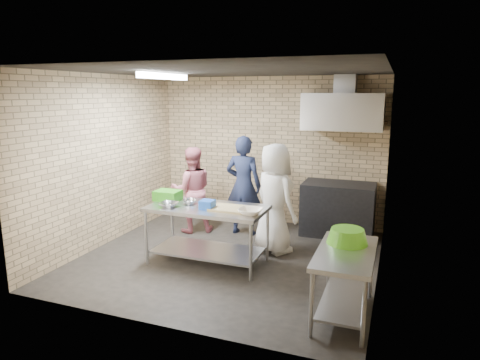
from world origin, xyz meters
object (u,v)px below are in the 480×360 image
object	(u,v)px
stove	(338,209)
green_crate	(168,195)
green_basin	(347,236)
bottle_green	(372,117)
man_navy	(243,185)
woman_white	(275,198)
prep_table	(208,235)
woman_pink	(192,190)
bottle_red	(347,115)
blue_tub	(207,205)
side_counter	(344,284)

from	to	relation	value
stove	green_crate	distance (m)	2.93
green_basin	bottle_green	world-z (taller)	bottle_green
man_navy	woman_white	size ratio (longest dim) A/B	1.02
green_basin	woman_white	xyz separation A→B (m)	(-1.23, 1.36, 0.00)
prep_table	woman_pink	xyz separation A→B (m)	(-0.85, 1.19, 0.33)
bottle_red	man_navy	bearing A→B (deg)	-154.43
stove	green_basin	bearing A→B (deg)	-80.24
stove	bottle_green	distance (m)	1.65
stove	blue_tub	size ratio (longest dim) A/B	6.49
blue_tub	bottle_red	size ratio (longest dim) A/B	1.03
blue_tub	stove	bearing A→B (deg)	52.88
green_crate	bottle_red	world-z (taller)	bottle_red
stove	bottle_green	xyz separation A→B (m)	(0.45, 0.24, 1.57)
bottle_green	woman_white	xyz separation A→B (m)	(-1.25, -1.38, -1.18)
man_navy	side_counter	bearing A→B (deg)	130.72
green_basin	woman_pink	size ratio (longest dim) A/B	0.31
prep_table	bottle_green	xyz separation A→B (m)	(2.02, 2.15, 1.60)
green_crate	blue_tub	bearing A→B (deg)	-16.35
prep_table	green_basin	xyz separation A→B (m)	(2.00, -0.59, 0.42)
side_counter	green_basin	xyz separation A→B (m)	(-0.02, 0.25, 0.46)
blue_tub	woman_pink	xyz separation A→B (m)	(-0.90, 1.29, -0.14)
bottle_green	side_counter	bearing A→B (deg)	-90.00
blue_tub	prep_table	bearing A→B (deg)	116.57
bottle_red	green_basin	bearing A→B (deg)	-82.10
bottle_red	bottle_green	xyz separation A→B (m)	(0.40, 0.00, -0.01)
woman_white	side_counter	bearing A→B (deg)	164.91
man_navy	woman_pink	size ratio (longest dim) A/B	1.14
prep_table	woman_white	world-z (taller)	woman_white
woman_pink	side_counter	bearing A→B (deg)	112.55
green_crate	bottle_green	distance (m)	3.57
woman_pink	blue_tub	bearing A→B (deg)	92.58
blue_tub	bottle_green	xyz separation A→B (m)	(1.97, 2.25, 1.12)
prep_table	woman_pink	bearing A→B (deg)	125.39
bottle_red	bottle_green	distance (m)	0.40
side_counter	bottle_green	size ratio (longest dim) A/B	8.00
stove	blue_tub	xyz separation A→B (m)	(-1.52, -2.01, 0.44)
stove	woman_white	distance (m)	1.45
bottle_red	woman_white	bearing A→B (deg)	-121.77
side_counter	woman_white	distance (m)	2.09
side_counter	green_crate	size ratio (longest dim) A/B	3.24
side_counter	bottle_green	world-z (taller)	bottle_green
stove	man_navy	world-z (taller)	man_navy
woman_pink	woman_white	bearing A→B (deg)	133.28
side_counter	bottle_red	xyz separation A→B (m)	(-0.40, 2.99, 1.65)
side_counter	woman_pink	bearing A→B (deg)	144.74
stove	green_basin	xyz separation A→B (m)	(0.43, -2.50, 0.38)
blue_tub	bottle_red	bearing A→B (deg)	55.07
prep_table	green_crate	distance (m)	0.86
blue_tub	woman_white	bearing A→B (deg)	50.52
blue_tub	woman_white	size ratio (longest dim) A/B	0.11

